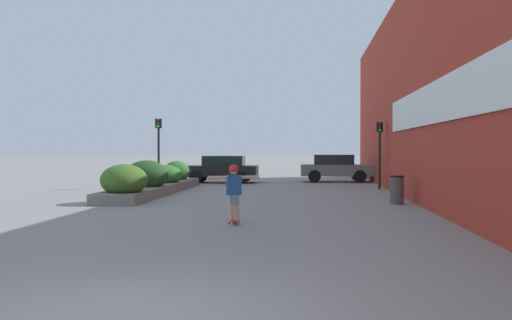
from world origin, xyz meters
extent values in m
plane|color=gray|center=(0.00, 0.00, 0.00)|extent=(300.00, 300.00, 0.00)
cube|color=#B23323|center=(5.90, 14.20, 4.03)|extent=(0.60, 39.00, 8.06)
cube|color=white|center=(5.56, 6.51, 3.17)|extent=(0.06, 23.62, 1.20)
cube|color=slate|center=(-4.38, 17.33, 0.19)|extent=(1.58, 11.00, 0.37)
ellipsoid|color=#3D6623|center=(-4.32, 13.03, 0.79)|extent=(1.58, 1.84, 1.10)
ellipsoid|color=#234C1E|center=(-4.39, 16.07, 0.82)|extent=(1.73, 1.61, 1.18)
ellipsoid|color=#33702D|center=(-4.31, 18.83, 0.71)|extent=(1.44, 1.52, 0.89)
ellipsoid|color=#33702D|center=(-4.39, 21.28, 0.76)|extent=(1.26, 1.30, 1.03)
cube|color=maroon|center=(0.16, 7.84, 0.08)|extent=(0.39, 0.60, 0.01)
cylinder|color=beige|center=(0.01, 7.99, 0.03)|extent=(0.07, 0.07, 0.05)
cylinder|color=beige|center=(0.18, 8.05, 0.03)|extent=(0.07, 0.07, 0.05)
cylinder|color=beige|center=(0.15, 7.62, 0.03)|extent=(0.07, 0.07, 0.05)
cylinder|color=beige|center=(0.32, 7.68, 0.03)|extent=(0.07, 0.07, 0.05)
cylinder|color=tan|center=(0.09, 7.81, 0.40)|extent=(0.15, 0.15, 0.63)
cylinder|color=tan|center=(0.23, 7.86, 0.40)|extent=(0.15, 0.15, 0.63)
cube|color=slate|center=(0.16, 7.84, 0.61)|extent=(0.28, 0.25, 0.23)
cube|color=#234C8C|center=(0.16, 7.84, 0.96)|extent=(0.39, 0.29, 0.49)
cylinder|color=tan|center=(-0.22, 7.69, 1.15)|extent=(0.46, 0.24, 0.08)
cylinder|color=tan|center=(0.55, 7.98, 1.15)|extent=(0.46, 0.24, 0.08)
sphere|color=tan|center=(0.16, 7.84, 1.31)|extent=(0.20, 0.20, 0.20)
sphere|color=red|center=(0.16, 7.84, 1.35)|extent=(0.24, 0.24, 0.24)
cylinder|color=#514C47|center=(4.96, 13.39, 0.45)|extent=(0.46, 0.46, 0.91)
cylinder|color=black|center=(4.96, 13.39, 0.93)|extent=(0.48, 0.48, 0.05)
cube|color=black|center=(-2.77, 25.01, 0.64)|extent=(4.01, 1.75, 0.61)
cube|color=black|center=(-2.61, 25.01, 1.21)|extent=(2.20, 1.54, 0.54)
cylinder|color=black|center=(-4.01, 24.17, 0.33)|extent=(0.66, 0.22, 0.66)
cylinder|color=black|center=(-4.01, 25.84, 0.33)|extent=(0.66, 0.22, 0.66)
cylinder|color=black|center=(-1.52, 24.17, 0.33)|extent=(0.66, 0.22, 0.66)
cylinder|color=black|center=(-1.52, 25.84, 0.33)|extent=(0.66, 0.22, 0.66)
cube|color=slate|center=(3.61, 26.41, 0.66)|extent=(4.00, 1.70, 0.63)
cube|color=black|center=(3.45, 26.41, 1.26)|extent=(2.20, 1.50, 0.56)
cylinder|color=black|center=(4.85, 27.21, 0.35)|extent=(0.70, 0.22, 0.70)
cylinder|color=black|center=(4.85, 25.60, 0.35)|extent=(0.70, 0.22, 0.70)
cylinder|color=black|center=(2.37, 27.21, 0.35)|extent=(0.70, 0.22, 0.70)
cylinder|color=black|center=(2.37, 25.60, 0.35)|extent=(0.70, 0.22, 0.70)
cylinder|color=black|center=(11.67, 23.88, 0.33)|extent=(0.65, 0.22, 0.65)
cylinder|color=black|center=(11.67, 25.70, 0.33)|extent=(0.65, 0.22, 0.65)
cylinder|color=black|center=(-5.13, 20.72, 1.43)|extent=(0.11, 0.11, 2.86)
cube|color=black|center=(-5.13, 20.72, 3.08)|extent=(0.28, 0.20, 0.45)
sphere|color=#2D2823|center=(-5.13, 20.60, 3.23)|extent=(0.15, 0.15, 0.15)
sphere|color=#2D2823|center=(-5.13, 20.60, 3.08)|extent=(0.15, 0.15, 0.15)
sphere|color=green|center=(-5.13, 20.60, 2.93)|extent=(0.15, 0.15, 0.15)
cylinder|color=black|center=(5.27, 20.50, 1.32)|extent=(0.11, 0.11, 2.64)
cube|color=black|center=(5.27, 20.50, 2.87)|extent=(0.28, 0.20, 0.45)
sphere|color=#2D2823|center=(5.27, 20.38, 3.02)|extent=(0.15, 0.15, 0.15)
sphere|color=#2D2823|center=(5.27, 20.38, 2.87)|extent=(0.15, 0.15, 0.15)
sphere|color=green|center=(5.27, 20.38, 2.72)|extent=(0.15, 0.15, 0.15)
camera|label=1|loc=(1.96, -6.04, 1.84)|focal=40.00mm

